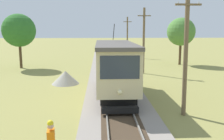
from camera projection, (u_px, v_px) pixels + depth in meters
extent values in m
cube|color=beige|center=(115.00, 65.00, 16.53)|extent=(2.50, 8.00, 2.60)
cube|color=#56514C|center=(115.00, 45.00, 16.29)|extent=(2.60, 8.32, 0.22)
cube|color=black|center=(115.00, 87.00, 16.80)|extent=(2.10, 7.04, 0.44)
cube|color=#2D3842|center=(120.00, 67.00, 12.50)|extent=(2.10, 0.03, 1.25)
cube|color=#2D3842|center=(133.00, 60.00, 16.53)|extent=(0.02, 6.72, 1.04)
sphere|color=#F4EAB2|center=(120.00, 92.00, 12.68)|extent=(0.28, 0.28, 0.28)
cylinder|color=black|center=(114.00, 32.00, 17.73)|extent=(0.05, 1.67, 1.19)
cube|color=black|center=(120.00, 110.00, 12.71)|extent=(2.00, 0.36, 0.32)
cylinder|color=black|center=(117.00, 96.00, 14.60)|extent=(1.54, 0.80, 0.80)
cylinder|color=black|center=(113.00, 80.00, 19.01)|extent=(1.54, 0.80, 0.80)
cylinder|color=brown|center=(186.00, 54.00, 12.93)|extent=(0.24, 0.51, 6.86)
cube|color=brown|center=(188.00, 5.00, 12.48)|extent=(1.40, 0.10, 0.10)
cylinder|color=silver|center=(178.00, 2.00, 12.44)|extent=(0.08, 0.08, 0.10)
cylinder|color=silver|center=(199.00, 3.00, 12.49)|extent=(0.08, 0.08, 0.10)
cylinder|color=brown|center=(144.00, 41.00, 25.27)|extent=(0.24, 0.32, 6.95)
cube|color=brown|center=(144.00, 16.00, 24.81)|extent=(1.40, 0.10, 0.10)
cylinder|color=silver|center=(139.00, 15.00, 24.77)|extent=(0.08, 0.08, 0.10)
cylinder|color=silver|center=(149.00, 15.00, 24.82)|extent=(0.08, 0.08, 0.10)
cylinder|color=brown|center=(127.00, 37.00, 40.22)|extent=(0.24, 0.57, 6.75)
cube|color=brown|center=(127.00, 22.00, 39.78)|extent=(1.40, 0.10, 0.10)
cylinder|color=silver|center=(124.00, 21.00, 39.73)|extent=(0.08, 0.08, 0.10)
cylinder|color=silver|center=(131.00, 21.00, 39.79)|extent=(0.08, 0.08, 0.10)
cone|color=#9E998E|center=(65.00, 77.00, 20.84)|extent=(2.40, 2.40, 1.14)
cube|color=orange|center=(51.00, 138.00, 7.99)|extent=(0.29, 0.41, 0.58)
sphere|color=tan|center=(50.00, 126.00, 7.91)|extent=(0.22, 0.22, 0.22)
sphere|color=yellow|center=(50.00, 123.00, 7.90)|extent=(0.21, 0.21, 0.21)
cylinder|color=#4C3823|center=(21.00, 56.00, 29.06)|extent=(0.32, 0.32, 3.10)
sphere|color=#2D6B28|center=(19.00, 30.00, 28.54)|extent=(3.96, 3.96, 3.96)
cylinder|color=#4C3823|center=(180.00, 53.00, 31.89)|extent=(0.32, 0.32, 3.01)
sphere|color=#4C7F38|center=(181.00, 32.00, 31.40)|extent=(3.69, 3.69, 3.69)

